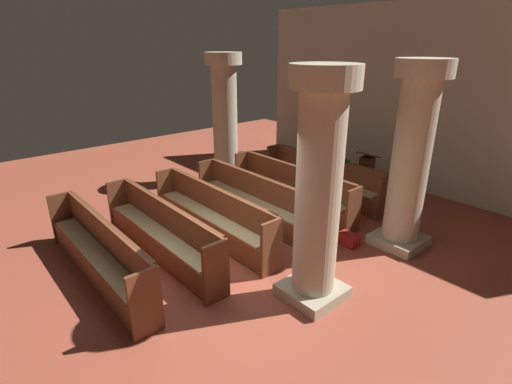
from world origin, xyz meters
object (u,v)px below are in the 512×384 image
Objects in this scene: pew_row_0 at (322,177)px; pillar_aisle_rear at (319,188)px; lectern at (366,176)px; pew_row_4 at (160,230)px; pew_row_5 at (98,250)px; pillar_aisle_side at (411,155)px; kneeler_box_red at (349,239)px; pillar_far_side at (225,117)px; pew_row_1 at (291,187)px; hymn_book at (345,161)px; pew_row_2 at (255,199)px; pew_row_3 at (212,213)px.

pew_row_0 is 1.05× the size of pillar_aisle_rear.
pew_row_4 is at bearing -96.47° from lectern.
pew_row_0 is 1.00× the size of pew_row_5.
pillar_aisle_rear is at bearing 40.80° from pew_row_5.
pillar_aisle_side is at bearing -17.21° from pew_row_0.
lectern is at bearing 115.07° from pillar_aisle_rear.
pew_row_0 and pew_row_5 have the same top height.
pew_row_4 reaches higher than kneeler_box_red.
kneeler_box_red is (4.46, -0.49, -1.63)m from pillar_far_side.
pew_row_1 is 1.05× the size of pillar_aisle_rear.
pillar_aisle_side is at bearing 2.87° from pillar_far_side.
hymn_book is at bearing -98.45° from lectern.
pillar_far_side reaches higher than pew_row_2.
pillar_aisle_rear is (2.56, -3.24, 1.24)m from pew_row_0.
pew_row_4 is 3.46m from kneeler_box_red.
pillar_aisle_rear is at bearing -51.70° from pew_row_0.
pew_row_4 is 4.56m from pillar_aisle_side.
lectern is at bearing 32.64° from pillar_far_side.
pillar_aisle_side is 3.08× the size of lectern.
lectern is (0.60, 5.30, -0.05)m from pew_row_4.
pillar_aisle_side is 1.00× the size of pillar_far_side.
pew_row_5 is 1.05× the size of pillar_far_side.
kneeler_box_red is (-0.60, 1.70, -1.63)m from pillar_aisle_rear.
pillar_far_side is at bearing 138.47° from pew_row_3.
pew_row_1 reaches higher than kneeler_box_red.
pew_row_3 is at bearing -90.00° from pew_row_1.
pew_row_1 is 1.00× the size of pew_row_3.
pew_row_0 is at bearing 90.00° from pew_row_1.
kneeler_box_red is at bearing 55.24° from pew_row_4.
pillar_aisle_side reaches higher than pew_row_1.
pillar_aisle_side reaches higher than lectern.
pew_row_4 is at bearing -96.14° from hymn_book.
pew_row_1 is 2.05m from kneeler_box_red.
pillar_aisle_rear is at bearing -40.04° from pew_row_1.
pew_row_3 and pew_row_4 have the same top height.
pillar_aisle_rear is at bearing 0.65° from pew_row_3.
lectern is at bearing 79.11° from pew_row_2.
pew_row_2 and pew_row_3 have the same top height.
pew_row_5 is 1.05× the size of pillar_aisle_side.
pew_row_5 is 17.13× the size of hymn_book.
pew_row_2 is at bearing 90.00° from pew_row_4.
pew_row_0 reaches higher than kneeler_box_red.
pillar_aisle_side is (2.56, -0.79, 1.24)m from pew_row_0.
pew_row_0 is 1.00× the size of pew_row_1.
lectern is at bearing 84.63° from pew_row_5.
pew_row_2 is at bearing -100.89° from lectern.
pillar_aisle_side and pillar_far_side have the same top height.
pew_row_1 and pew_row_2 have the same top height.
pew_row_4 is (0.00, -1.09, 0.00)m from pew_row_3.
pew_row_3 is at bearing -90.00° from pew_row_2.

